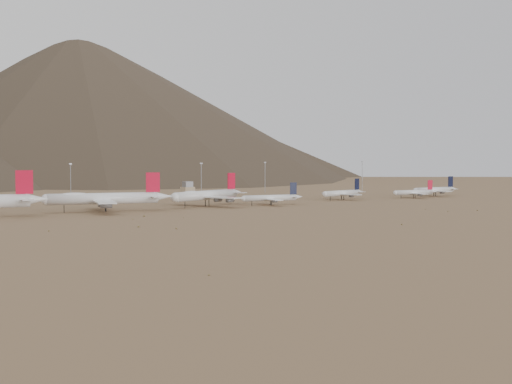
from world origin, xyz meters
TOP-DOWN VIEW (x-y plane):
  - ground at (0.00, 0.00)m, footprint 3000.00×3000.00m
  - widebody_centre at (-69.30, 36.43)m, footprint 71.12×56.19m
  - widebody_east at (-1.07, 40.31)m, footprint 64.20×51.29m
  - narrowbody_a at (37.63, 25.30)m, footprint 42.01×30.79m
  - narrowbody_b at (109.47, 39.30)m, footprint 43.76×31.93m
  - narrowbody_c at (165.90, 24.66)m, footprint 38.70×28.19m
  - narrowbody_d at (195.97, 31.95)m, footprint 45.12×32.45m
  - control_tower at (30.00, 120.00)m, footprint 8.00×8.00m
  - mast_west at (-51.44, 138.49)m, footprint 2.00×0.60m
  - mast_centre at (37.18, 112.56)m, footprint 2.00×0.60m
  - mast_east at (115.07, 142.42)m, footprint 2.00×0.60m
  - mast_far_east at (212.45, 130.61)m, footprint 2.00×0.60m
  - desert_scrub at (22.37, -92.77)m, footprint 439.00×171.86m

SIDE VIEW (x-z plane):
  - ground at x=0.00m, z-range 0.00..0.00m
  - desert_scrub at x=22.37m, z-range -0.15..0.77m
  - narrowbody_c at x=165.90m, z-range -2.25..10.59m
  - narrowbody_a at x=37.63m, z-range -2.46..11.57m
  - narrowbody_b at x=109.47m, z-range -2.55..11.99m
  - narrowbody_d at x=195.97m, z-range -2.61..12.27m
  - control_tower at x=30.00m, z-range -0.68..11.32m
  - widebody_east at x=-1.07m, z-range -3.10..16.88m
  - widebody_centre at x=-69.30m, z-range -3.36..18.27m
  - mast_west at x=-51.44m, z-range 1.35..27.05m
  - mast_centre at x=37.18m, z-range 1.35..27.05m
  - mast_east at x=115.07m, z-range 1.35..27.05m
  - mast_far_east at x=212.45m, z-range 1.35..27.05m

